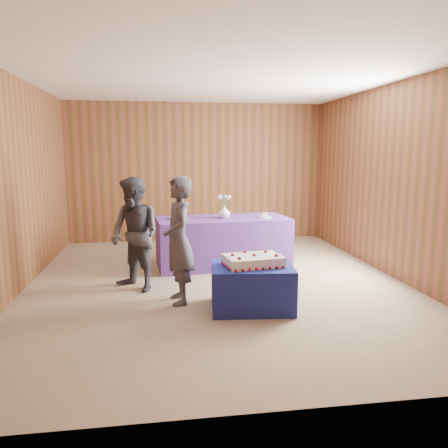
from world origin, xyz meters
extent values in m
plane|color=gray|center=(0.00, 0.00, 0.00)|extent=(6.00, 6.00, 0.00)
cube|color=brown|center=(0.00, 3.00, 1.35)|extent=(5.00, 0.04, 2.70)
cube|color=brown|center=(0.00, -3.00, 1.35)|extent=(5.00, 0.04, 2.70)
cube|color=brown|center=(-2.50, 0.00, 1.35)|extent=(0.04, 6.00, 2.70)
cube|color=brown|center=(2.50, 0.00, 1.35)|extent=(0.04, 6.00, 2.70)
cube|color=white|center=(0.00, 0.00, 2.70)|extent=(5.00, 6.00, 0.04)
cube|color=navy|center=(0.26, -1.01, 0.25)|extent=(0.97, 0.79, 0.50)
cube|color=#4F3591|center=(0.21, 0.92, 0.38)|extent=(2.07, 1.06, 0.75)
cube|color=white|center=(0.27, -1.02, 0.56)|extent=(0.67, 0.49, 0.11)
sphere|color=#A10C11|center=(-0.01, -1.27, 0.52)|extent=(0.03, 0.03, 0.03)
sphere|color=#A10C11|center=(0.61, -1.19, 0.52)|extent=(0.03, 0.03, 0.03)
sphere|color=#A10C11|center=(-0.06, -0.86, 0.52)|extent=(0.03, 0.03, 0.03)
sphere|color=#A10C11|center=(0.55, -0.78, 0.52)|extent=(0.03, 0.03, 0.03)
sphere|color=#A10C11|center=(0.10, -1.15, 0.63)|extent=(0.04, 0.04, 0.04)
cone|color=#184E11|center=(0.13, -1.15, 0.62)|extent=(0.02, 0.03, 0.02)
sphere|color=#A10C11|center=(0.42, -0.91, 0.63)|extent=(0.04, 0.04, 0.04)
cone|color=#184E11|center=(0.45, -0.91, 0.62)|extent=(0.02, 0.03, 0.02)
sphere|color=#A10C11|center=(0.27, -1.02, 0.63)|extent=(0.04, 0.04, 0.04)
cone|color=#184E11|center=(0.30, -1.02, 0.62)|extent=(0.02, 0.03, 0.02)
imported|color=white|center=(0.23, 0.90, 0.84)|extent=(0.21, 0.21, 0.19)
cylinder|color=#296729|center=(0.27, 0.90, 1.01)|extent=(0.01, 0.01, 0.14)
sphere|color=#C9AADC|center=(0.32, 0.90, 1.08)|extent=(0.05, 0.05, 0.05)
cylinder|color=#296729|center=(0.26, 0.92, 1.01)|extent=(0.01, 0.01, 0.14)
sphere|color=white|center=(0.29, 0.96, 1.08)|extent=(0.05, 0.05, 0.05)
cylinder|color=#296729|center=(0.23, 0.93, 1.01)|extent=(0.01, 0.01, 0.14)
sphere|color=#C9AADC|center=(0.23, 0.98, 1.08)|extent=(0.05, 0.05, 0.05)
cylinder|color=#296729|center=(0.21, 0.92, 1.01)|extent=(0.01, 0.01, 0.14)
sphere|color=white|center=(0.18, 0.96, 1.08)|extent=(0.05, 0.05, 0.05)
cylinder|color=#296729|center=(0.20, 0.90, 1.01)|extent=(0.01, 0.01, 0.14)
sphere|color=#C9AADC|center=(0.15, 0.90, 1.08)|extent=(0.05, 0.05, 0.05)
cylinder|color=#296729|center=(0.21, 0.87, 1.01)|extent=(0.01, 0.01, 0.14)
sphere|color=white|center=(0.18, 0.84, 1.08)|extent=(0.05, 0.05, 0.05)
cylinder|color=#296729|center=(0.23, 0.86, 1.01)|extent=(0.01, 0.01, 0.14)
sphere|color=#C9AADC|center=(0.23, 0.82, 1.08)|extent=(0.05, 0.05, 0.05)
cylinder|color=#296729|center=(0.26, 0.87, 1.01)|extent=(0.01, 0.01, 0.14)
sphere|color=white|center=(0.29, 0.84, 1.08)|extent=(0.05, 0.05, 0.05)
cylinder|color=#5D468D|center=(-0.47, 0.94, 0.76)|extent=(0.36, 0.36, 0.02)
cylinder|color=silver|center=(0.86, 0.84, 0.76)|extent=(0.25, 0.25, 0.01)
cube|color=white|center=(0.86, 0.84, 0.80)|extent=(0.09, 0.08, 0.07)
sphere|color=#A10C11|center=(0.86, 0.82, 0.84)|extent=(0.03, 0.03, 0.03)
cube|color=#AEAEB2|center=(0.92, 0.68, 0.75)|extent=(0.26, 0.06, 0.00)
imported|color=#3F3D48|center=(-0.54, -0.69, 0.74)|extent=(0.43, 0.59, 1.48)
imported|color=#363540|center=(-1.06, -0.14, 0.72)|extent=(0.88, 0.89, 1.45)
camera|label=1|loc=(-0.75, -5.65, 1.75)|focal=35.00mm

